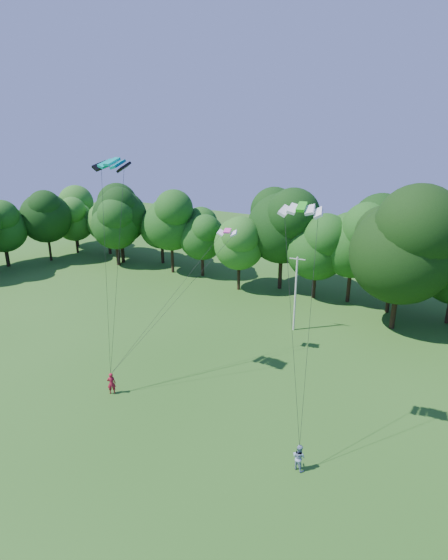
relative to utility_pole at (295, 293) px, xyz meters
The scene contains 9 objects.
ground 27.69m from the utility_pole, 89.11° to the right, with size 160.00×160.00×0.00m, color #245717.
utility_pole is the anchor object (origin of this frame).
kite_flyer_left 19.12m from the utility_pole, 111.53° to the right, with size 0.63×0.42×1.73m, color maroon.
kite_flyer_right 19.22m from the utility_pole, 65.17° to the right, with size 0.81×0.63×1.66m, color #899EBE.
kite_teal 21.34m from the utility_pole, 115.37° to the right, with size 2.67×1.24×0.53m.
kite_green 19.42m from the utility_pole, 67.13° to the right, with size 2.47×1.50×0.44m.
kite_pink 11.05m from the utility_pole, 110.14° to the right, with size 1.74×1.23×0.30m.
tree_back_west 31.57m from the utility_pole, 167.97° to the left, with size 7.50×7.50×10.90m.
tree_back_center 11.48m from the utility_pole, 35.08° to the left, with size 10.64×10.64×15.47m.
Camera 1 is at (14.94, -9.44, 18.72)m, focal length 28.00 mm.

